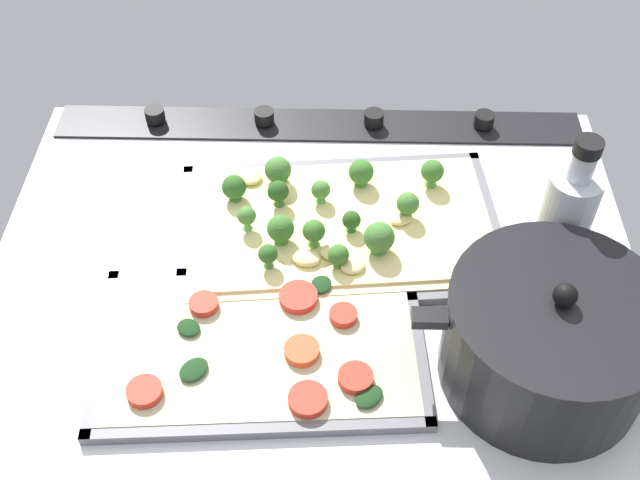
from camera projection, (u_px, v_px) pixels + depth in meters
The scene contains 8 objects.
ground_plane at pixel (313, 292), 93.77cm from camera, with size 78.05×65.51×3.00cm, color silver.
stove_control_panel at pixel (319, 123), 112.02cm from camera, with size 74.93×7.00×2.60cm.
baking_tray_front at pixel (340, 230), 98.05cm from camera, with size 41.99×28.36×1.30cm.
broccoli_pizza at pixel (336, 221), 97.05cm from camera, with size 39.37×25.75×5.56cm.
baking_tray_back at pixel (261, 347), 86.11cm from camera, with size 37.26×24.20×1.30cm.
veggie_pizza_back at pixel (263, 345), 85.46cm from camera, with size 34.71×21.66×1.90cm.
cooking_pot at pixel (549, 339), 79.97cm from camera, with size 28.67×21.90×14.41cm.
oil_bottle at pixel (563, 223), 87.87cm from camera, with size 5.95×5.95×20.35cm.
Camera 1 is at (-2.22, 58.74, 71.83)cm, focal length 43.99 mm.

